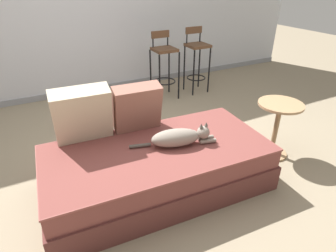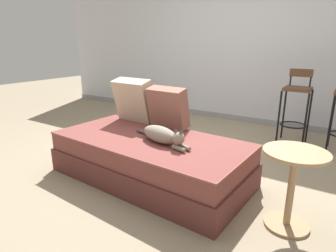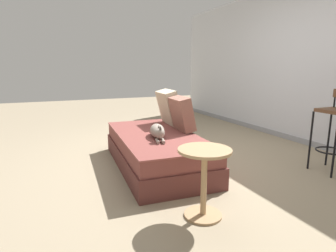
# 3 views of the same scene
# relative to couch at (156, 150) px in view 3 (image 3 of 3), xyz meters

# --- Properties ---
(ground_plane) EXTENTS (16.00, 16.00, 0.00)m
(ground_plane) POSITION_rel_couch_xyz_m (0.00, 0.40, -0.22)
(ground_plane) COLOR gray
(ground_plane) RESTS_ON ground
(wall_back_panel) EXTENTS (8.00, 0.10, 2.60)m
(wall_back_panel) POSITION_rel_couch_xyz_m (0.00, 2.65, 1.08)
(wall_back_panel) COLOR silver
(wall_back_panel) RESTS_ON ground
(wall_baseboard_trim) EXTENTS (8.00, 0.02, 0.09)m
(wall_baseboard_trim) POSITION_rel_couch_xyz_m (0.00, 2.60, -0.17)
(wall_baseboard_trim) COLOR gray
(wall_baseboard_trim) RESTS_ON ground
(couch) EXTENTS (1.97, 1.05, 0.42)m
(couch) POSITION_rel_couch_xyz_m (0.00, 0.00, 0.00)
(couch) COLOR brown
(couch) RESTS_ON ground
(throw_pillow_corner) EXTENTS (0.49, 0.31, 0.50)m
(throw_pillow_corner) POSITION_rel_couch_xyz_m (-0.51, 0.40, 0.46)
(throw_pillow_corner) COLOR beige
(throw_pillow_corner) RESTS_ON couch
(throw_pillow_middle) EXTENTS (0.44, 0.26, 0.45)m
(throw_pillow_middle) POSITION_rel_couch_xyz_m (-0.03, 0.37, 0.43)
(throw_pillow_middle) COLOR #936051
(throw_pillow_middle) RESTS_ON couch
(cat) EXTENTS (0.72, 0.28, 0.19)m
(cat) POSITION_rel_couch_xyz_m (0.18, -0.05, 0.28)
(cat) COLOR gray
(cat) RESTS_ON couch
(bar_stool_near_window) EXTENTS (0.34, 0.34, 0.98)m
(bar_stool_near_window) POSITION_rel_couch_xyz_m (1.00, 1.87, 0.36)
(bar_stool_near_window) COLOR black
(bar_stool_near_window) RESTS_ON ground
(side_table) EXTENTS (0.44, 0.44, 0.59)m
(side_table) POSITION_rel_couch_xyz_m (1.31, -0.08, 0.17)
(side_table) COLOR tan
(side_table) RESTS_ON ground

